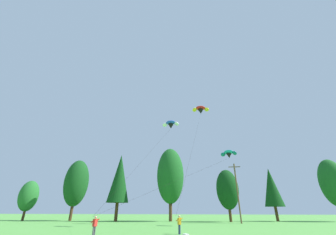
{
  "coord_description": "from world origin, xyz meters",
  "views": [
    {
      "loc": [
        5.83,
        -1.2,
        2.18
      ],
      "look_at": [
        2.72,
        22.39,
        12.86
      ],
      "focal_mm": 22.05,
      "sensor_mm": 36.0,
      "label": 1
    }
  ],
  "objects_px": {
    "kite_flyer_near": "(95,224)",
    "parafoil_kite_mid_red_yellow": "(201,110)",
    "utility_pole": "(237,190)",
    "parafoil_kite_high_blue_white": "(171,124)",
    "kite_flyer_mid": "(179,223)",
    "parafoil_kite_far_teal": "(229,154)"
  },
  "relations": [
    {
      "from": "kite_flyer_near",
      "to": "parafoil_kite_far_teal",
      "type": "height_order",
      "value": "parafoil_kite_far_teal"
    },
    {
      "from": "utility_pole",
      "to": "parafoil_kite_far_teal",
      "type": "relative_size",
      "value": 0.63
    },
    {
      "from": "parafoil_kite_high_blue_white",
      "to": "kite_flyer_near",
      "type": "bearing_deg",
      "value": -112.68
    },
    {
      "from": "parafoil_kite_mid_red_yellow",
      "to": "utility_pole",
      "type": "bearing_deg",
      "value": 24.98
    },
    {
      "from": "utility_pole",
      "to": "kite_flyer_near",
      "type": "xyz_separation_m",
      "value": [
        -16.6,
        -21.94,
        -4.45
      ]
    },
    {
      "from": "kite_flyer_near",
      "to": "kite_flyer_mid",
      "type": "bearing_deg",
      "value": 24.96
    },
    {
      "from": "parafoil_kite_mid_red_yellow",
      "to": "parafoil_kite_far_teal",
      "type": "height_order",
      "value": "parafoil_kite_mid_red_yellow"
    },
    {
      "from": "utility_pole",
      "to": "parafoil_kite_mid_red_yellow",
      "type": "bearing_deg",
      "value": -155.02
    },
    {
      "from": "parafoil_kite_high_blue_white",
      "to": "parafoil_kite_mid_red_yellow",
      "type": "distance_m",
      "value": 10.16
    },
    {
      "from": "utility_pole",
      "to": "kite_flyer_mid",
      "type": "bearing_deg",
      "value": -116.69
    },
    {
      "from": "parafoil_kite_mid_red_yellow",
      "to": "parafoil_kite_far_teal",
      "type": "distance_m",
      "value": 11.67
    },
    {
      "from": "utility_pole",
      "to": "parafoil_kite_high_blue_white",
      "type": "xyz_separation_m",
      "value": [
        -11.24,
        -9.13,
        10.1
      ]
    },
    {
      "from": "utility_pole",
      "to": "parafoil_kite_far_teal",
      "type": "xyz_separation_m",
      "value": [
        -1.76,
        -6.35,
        5.34
      ]
    },
    {
      "from": "utility_pole",
      "to": "parafoil_kite_far_teal",
      "type": "height_order",
      "value": "parafoil_kite_far_teal"
    },
    {
      "from": "parafoil_kite_high_blue_white",
      "to": "parafoil_kite_far_teal",
      "type": "bearing_deg",
      "value": 16.36
    },
    {
      "from": "parafoil_kite_high_blue_white",
      "to": "kite_flyer_mid",
      "type": "bearing_deg",
      "value": -78.54
    },
    {
      "from": "kite_flyer_mid",
      "to": "parafoil_kite_far_teal",
      "type": "height_order",
      "value": "parafoil_kite_far_teal"
    },
    {
      "from": "kite_flyer_near",
      "to": "parafoil_kite_mid_red_yellow",
      "type": "bearing_deg",
      "value": 60.6
    },
    {
      "from": "kite_flyer_near",
      "to": "parafoil_kite_high_blue_white",
      "type": "height_order",
      "value": "parafoil_kite_high_blue_white"
    },
    {
      "from": "kite_flyer_mid",
      "to": "utility_pole",
      "type": "bearing_deg",
      "value": 63.31
    },
    {
      "from": "utility_pole",
      "to": "parafoil_kite_mid_red_yellow",
      "type": "relative_size",
      "value": 0.51
    },
    {
      "from": "utility_pole",
      "to": "parafoil_kite_mid_red_yellow",
      "type": "height_order",
      "value": "parafoil_kite_mid_red_yellow"
    }
  ]
}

